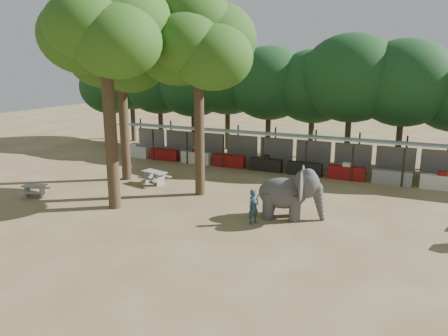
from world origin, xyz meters
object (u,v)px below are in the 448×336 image
at_px(yard_tree_center, 104,26).
at_px(elephant, 291,193).
at_px(handler, 253,207).
at_px(picnic_table_far, 154,176).
at_px(yard_tree_left, 120,51).
at_px(picnic_table_near, 35,189).
at_px(yard_tree_back, 198,43).

height_order(yard_tree_center, elephant, yard_tree_center).
distance_m(handler, picnic_table_far, 9.08).
distance_m(yard_tree_left, elephant, 14.17).
height_order(elephant, picnic_table_near, elephant).
distance_m(yard_tree_center, handler, 11.37).
xyz_separation_m(handler, picnic_table_far, (-8.19, 3.91, -0.30)).
xyz_separation_m(handler, picnic_table_near, (-12.95, -1.22, -0.40)).
bearing_deg(picnic_table_far, yard_tree_center, -69.05).
distance_m(yard_tree_left, yard_tree_center, 5.92).
height_order(elephant, handler, elephant).
distance_m(yard_tree_center, elephant, 12.21).
height_order(yard_tree_left, elephant, yard_tree_left).
xyz_separation_m(yard_tree_center, picnic_table_near, (-5.28, -0.56, -8.77)).
bearing_deg(handler, elephant, -15.39).
bearing_deg(picnic_table_near, picnic_table_far, 24.42).
height_order(picnic_table_near, picnic_table_far, picnic_table_far).
xyz_separation_m(yard_tree_left, picnic_table_far, (2.48, -0.44, -7.67)).
distance_m(yard_tree_center, picnic_table_near, 10.26).
height_order(yard_tree_left, handler, yard_tree_left).
distance_m(yard_tree_back, picnic_table_near, 12.45).
bearing_deg(picnic_table_near, yard_tree_left, 45.01).
xyz_separation_m(yard_tree_back, handler, (4.67, -3.35, -7.70)).
height_order(yard_tree_center, yard_tree_back, yard_tree_center).
bearing_deg(yard_tree_back, elephant, -17.00).
bearing_deg(picnic_table_far, yard_tree_back, 5.35).
relative_size(yard_tree_left, picnic_table_far, 5.65).
height_order(elephant, picnic_table_far, elephant).
bearing_deg(yard_tree_back, handler, -35.60).
bearing_deg(picnic_table_near, elephant, -11.95).
bearing_deg(yard_tree_back, yard_tree_left, 170.54).
bearing_deg(handler, picnic_table_near, 122.27).
relative_size(elephant, picnic_table_near, 2.03).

